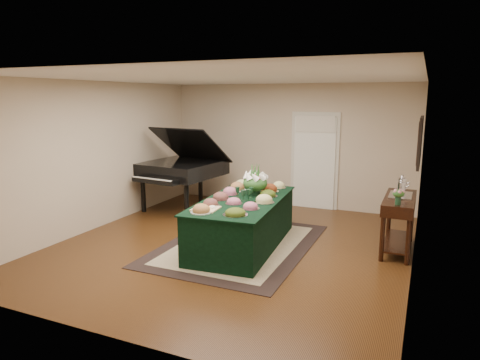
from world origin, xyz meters
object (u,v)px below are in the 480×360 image
at_px(grand_piano, 182,168).
at_px(floral_centerpiece, 255,180).
at_px(mahogany_sideboard, 399,209).
at_px(buffet_table, 243,223).

bearing_deg(grand_piano, floral_centerpiece, -29.98).
distance_m(grand_piano, mahogany_sideboard, 4.57).
xyz_separation_m(buffet_table, floral_centerpiece, (0.06, 0.39, 0.64)).
xyz_separation_m(floral_centerpiece, mahogany_sideboard, (2.27, 0.41, -0.36)).
distance_m(buffet_table, grand_piano, 2.77).
bearing_deg(grand_piano, mahogany_sideboard, -10.96).
relative_size(buffet_table, mahogany_sideboard, 1.92).
distance_m(floral_centerpiece, mahogany_sideboard, 2.34).
bearing_deg(floral_centerpiece, grand_piano, 150.02).
xyz_separation_m(grand_piano, mahogany_sideboard, (4.48, -0.87, -0.22)).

